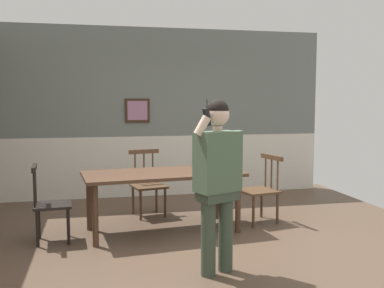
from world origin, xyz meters
name	(u,v)px	position (x,y,z in m)	size (l,w,h in m)	color
ground_plane	(197,247)	(0.00, 0.00, 0.00)	(6.39, 6.39, 0.00)	brown
room_back_partition	(159,116)	(0.00, 2.90, 1.39)	(5.81, 0.17, 2.88)	slate
dining_table	(163,179)	(-0.28, 0.71, 0.68)	(2.04, 1.09, 0.76)	#4C3323
chair_near_window	(148,184)	(-0.37, 1.54, 0.46)	(0.54, 0.54, 0.94)	#513823
chair_by_doorway	(260,189)	(1.08, 0.86, 0.45)	(0.57, 0.57, 0.91)	#513823
chair_at_table_head	(49,204)	(-1.64, 0.57, 0.45)	(0.45, 0.45, 0.91)	black
person_figure	(218,174)	(0.02, -0.78, 0.96)	(0.53, 0.37, 1.67)	#3A493A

